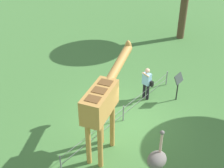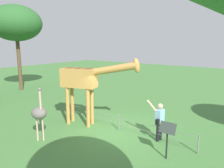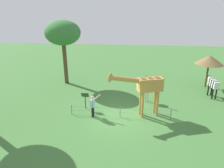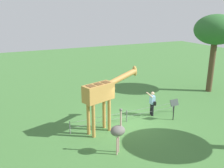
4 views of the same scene
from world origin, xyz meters
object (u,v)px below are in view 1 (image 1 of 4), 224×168
Objects in this scene: giraffe at (104,100)px; info_sign at (178,82)px; ostrich at (157,160)px; visitor at (147,82)px.

giraffe is 2.88× the size of info_sign.
ostrich is 5.03m from info_sign.
visitor is 1.39m from info_sign.
giraffe is 1.69× the size of ostrich.
giraffe reaches higher than visitor.
giraffe is 3.86m from visitor.
ostrich reaches higher than info_sign.
giraffe is at bearing -171.28° from visitor.
info_sign is at bearing -7.58° from giraffe.
info_sign is at bearing 20.84° from ostrich.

